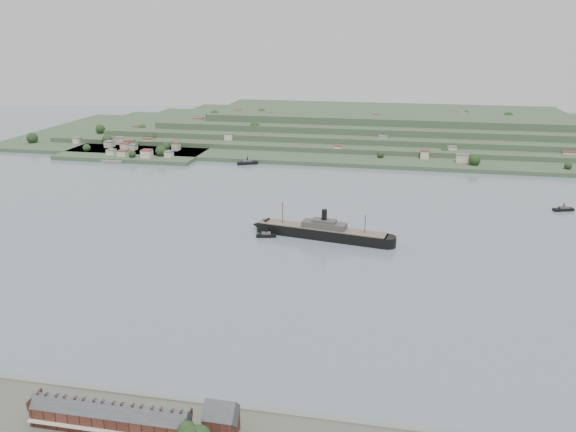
% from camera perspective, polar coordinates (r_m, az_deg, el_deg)
% --- Properties ---
extents(ground, '(1400.00, 1400.00, 0.00)m').
position_cam_1_polar(ground, '(344.89, -2.89, -3.65)').
color(ground, slate).
rests_on(ground, ground).
extents(terrace_row, '(55.60, 9.80, 11.07)m').
position_cam_1_polar(terrace_row, '(207.42, -17.64, -18.88)').
color(terrace_row, '#412117').
rests_on(terrace_row, ground).
extents(gabled_building, '(10.40, 10.18, 14.09)m').
position_cam_1_polar(gabled_building, '(196.54, -6.81, -19.90)').
color(gabled_building, '#412117').
rests_on(gabled_building, ground).
extents(far_peninsula, '(760.00, 309.00, 30.00)m').
position_cam_1_polar(far_peninsula, '(714.47, 6.97, 8.85)').
color(far_peninsula, '#3B5237').
rests_on(far_peninsula, ground).
extents(steamship, '(97.63, 26.97, 23.53)m').
position_cam_1_polar(steamship, '(366.64, 3.05, -1.55)').
color(steamship, black).
rests_on(steamship, ground).
extents(tugboat, '(13.47, 6.17, 5.86)m').
position_cam_1_polar(tugboat, '(367.96, -2.23, -1.95)').
color(tugboat, black).
rests_on(tugboat, ground).
extents(ferry_west, '(21.19, 13.94, 7.76)m').
position_cam_1_polar(ferry_west, '(569.04, -4.14, 5.44)').
color(ferry_west, black).
rests_on(ferry_west, ground).
extents(ferry_east, '(16.06, 9.10, 5.81)m').
position_cam_1_polar(ferry_east, '(468.71, 26.19, 0.63)').
color(ferry_east, black).
rests_on(ferry_east, ground).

